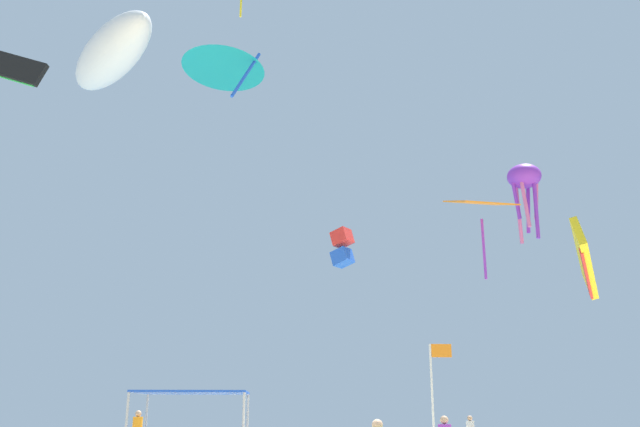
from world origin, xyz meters
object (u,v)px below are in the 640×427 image
canopy_tent (193,396)px  kite_octopus_purple (524,180)px  kite_inflatable_white (111,53)px  kite_diamond_orange (481,207)px  banner_flag (435,400)px  kite_box_red (342,248)px  kite_parafoil_black (8,66)px  kite_delta_teal (224,63)px  kite_parafoil_yellow (585,261)px

canopy_tent → kite_octopus_purple: (17.13, 16.92, 12.92)m
kite_inflatable_white → kite_diamond_orange: (17.67, -4.52, -9.50)m
banner_flag → kite_octopus_purple: kite_octopus_purple is taller
kite_box_red → kite_diamond_orange: bearing=-90.4°
kite_parafoil_black → kite_inflatable_white: kite_inflatable_white is taller
kite_diamond_orange → canopy_tent: bearing=24.6°
kite_delta_teal → kite_octopus_purple: kite_delta_teal is taller
kite_parafoil_black → kite_parafoil_yellow: 27.47m
kite_box_red → kite_inflatable_white: bearing=126.8°
kite_delta_teal → kite_diamond_orange: size_ratio=1.87×
banner_flag → kite_box_red: 15.45m
kite_delta_teal → kite_inflatable_white: bearing=84.8°
banner_flag → kite_diamond_orange: (4.57, 9.16, 8.20)m
kite_delta_teal → kite_diamond_orange: bearing=-166.8°
kite_parafoil_black → kite_parafoil_yellow: kite_parafoil_black is taller
canopy_tent → kite_octopus_purple: size_ratio=0.66×
kite_delta_teal → canopy_tent: bearing=142.2°
kite_box_red → kite_parafoil_yellow: size_ratio=0.40×
kite_delta_teal → kite_diamond_orange: 18.75m
kite_octopus_purple → kite_diamond_orange: (-6.01, -9.86, -4.84)m
kite_parafoil_black → kite_diamond_orange: 21.68m
kite_diamond_orange → kite_parafoil_black: bearing=-7.8°
kite_inflatable_white → kite_diamond_orange: bearing=41.6°
banner_flag → kite_diamond_orange: kite_diamond_orange is taller
banner_flag → kite_parafoil_black: (-16.25, 9.15, 14.27)m
canopy_tent → kite_parafoil_yellow: (16.53, 9.17, 6.23)m
kite_parafoil_black → kite_octopus_purple: 28.61m
kite_octopus_purple → kite_parafoil_yellow: kite_octopus_purple is taller
kite_parafoil_black → kite_parafoil_yellow: bearing=18.0°
kite_octopus_purple → banner_flag: bearing=58.7°
kite_parafoil_yellow → canopy_tent: bearing=148.1°
canopy_tent → banner_flag: bearing=-17.7°
canopy_tent → kite_box_red: 14.61m
canopy_tent → kite_inflatable_white: bearing=119.5°
kite_delta_teal → kite_parafoil_yellow: bearing=-151.9°
canopy_tent → kite_diamond_orange: bearing=32.4°
canopy_tent → kite_box_red: bearing=64.4°
banner_flag → kite_parafoil_black: 23.48m
kite_delta_teal → kite_parafoil_yellow: size_ratio=1.46×
kite_parafoil_black → kite_octopus_purple: size_ratio=0.80×
kite_inflatable_white → canopy_tent: bearing=-4.6°
kite_parafoil_yellow → kite_diamond_orange: bearing=140.4°
kite_delta_teal → kite_diamond_orange: kite_delta_teal is taller
banner_flag → kite_parafoil_yellow: (9.97, 11.27, 6.36)m
canopy_tent → kite_diamond_orange: kite_diamond_orange is taller
banner_flag → kite_parafoil_yellow: 16.34m
kite_diamond_orange → kite_inflatable_white: bearing=-22.1°
kite_parafoil_black → kite_box_red: bearing=29.5°
banner_flag → kite_diamond_orange: bearing=63.5°
banner_flag → kite_box_red: kite_box_red is taller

